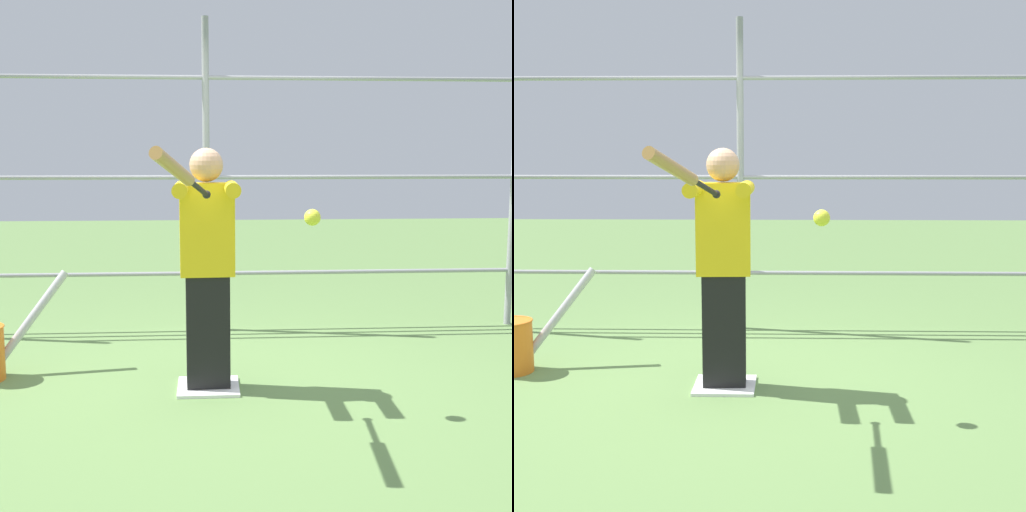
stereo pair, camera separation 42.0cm
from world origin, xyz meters
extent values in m
plane|color=#608447|center=(0.00, 0.00, 0.00)|extent=(24.00, 24.00, 0.00)
cube|color=white|center=(0.00, 0.00, 0.01)|extent=(0.40, 0.40, 0.02)
cylinder|color=#939399|center=(0.00, -1.60, 1.32)|extent=(0.06, 0.06, 2.65)
cylinder|color=#939399|center=(0.00, -1.60, 0.49)|extent=(5.39, 0.04, 0.04)
cylinder|color=#939399|center=(0.00, -1.60, 1.32)|extent=(5.39, 0.04, 0.04)
cylinder|color=#939399|center=(0.00, -1.60, 2.15)|extent=(5.39, 0.04, 0.04)
cube|color=black|center=(0.00, 0.00, 0.38)|extent=(0.29, 0.19, 0.75)
cube|color=yellow|center=(0.00, 0.00, 1.05)|extent=(0.35, 0.21, 0.59)
sphere|color=tan|center=(0.00, 0.00, 1.45)|extent=(0.21, 0.21, 0.21)
cylinder|color=yellow|center=(-0.15, 0.20, 1.31)|extent=(0.09, 0.42, 0.09)
cylinder|color=yellow|center=(0.15, 0.22, 1.31)|extent=(0.09, 0.42, 0.09)
sphere|color=black|center=(0.00, 0.42, 1.29)|extent=(0.05, 0.05, 0.05)
cylinder|color=black|center=(0.05, 0.58, 1.34)|extent=(0.12, 0.34, 0.12)
cylinder|color=#B27F42|center=(0.16, 0.98, 1.46)|extent=(0.21, 0.52, 0.20)
sphere|color=yellow|center=(-0.61, 0.46, 1.16)|extent=(0.10, 0.10, 0.10)
cylinder|color=#B2B2B7|center=(1.24, -0.44, 0.36)|extent=(0.54, 0.34, 0.68)
camera|label=1|loc=(0.00, 4.50, 1.52)|focal=50.00mm
camera|label=2|loc=(-0.42, 4.51, 1.52)|focal=50.00mm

